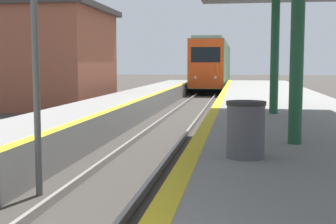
{
  "coord_description": "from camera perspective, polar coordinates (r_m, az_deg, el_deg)",
  "views": [
    {
      "loc": [
        2.4,
        -2.29,
        2.4
      ],
      "look_at": [
        -0.68,
        18.08,
        0.26
      ],
      "focal_mm": 50.0,
      "sensor_mm": 36.0,
      "label": 1
    }
  ],
  "objects": [
    {
      "name": "train",
      "position": [
        45.94,
        5.62,
        5.74
      ],
      "size": [
        2.67,
        23.5,
        4.49
      ],
      "color": "black",
      "rests_on": "ground"
    },
    {
      "name": "signal_near",
      "position": [
        8.73,
        -16.06,
        12.55
      ],
      "size": [
        0.36,
        0.31,
        4.96
      ],
      "color": "#595959",
      "rests_on": "ground"
    },
    {
      "name": "trash_bin",
      "position": [
        7.43,
        9.44,
        -2.11
      ],
      "size": [
        0.62,
        0.62,
        0.89
      ],
      "color": "#4C4C51",
      "rests_on": "platform_right"
    }
  ]
}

